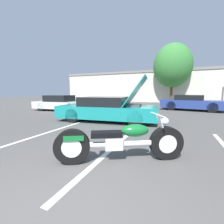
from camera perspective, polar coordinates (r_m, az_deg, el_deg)
The scene contains 8 objects.
parking_stripe_foreground at distance 5.68m, azimuth -25.46°, elevation -7.78°, with size 0.12×4.74×0.01m, color white.
parking_stripe_middle at distance 4.12m, azimuth 1.15°, elevation -12.80°, with size 0.12×4.74×0.01m, color white.
far_building at distance 23.40m, azimuth 20.64°, elevation 9.42°, with size 32.00×4.20×4.40m.
tree_background at distance 20.65m, azimuth 22.08°, elevation 16.01°, with size 4.59×4.59×7.26m.
motorcycle at distance 3.17m, azimuth 3.29°, elevation -11.20°, with size 2.42×1.46×0.99m.
show_car_hood_open at distance 7.46m, azimuth -1.62°, elevation 1.14°, with size 4.99×2.49×2.15m.
parked_car_mid_row at distance 13.25m, azimuth 27.89°, elevation 3.13°, with size 4.59×2.45×1.20m.
parked_car_left_row at distance 12.32m, azimuth -18.82°, elevation 3.17°, with size 4.32×2.13×1.18m.
Camera 1 is at (1.15, -1.00, 1.45)m, focal length 24.00 mm.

